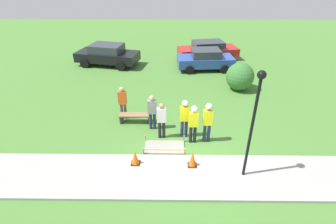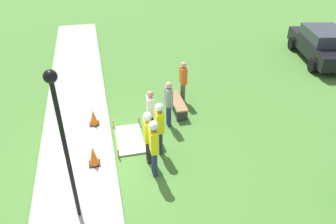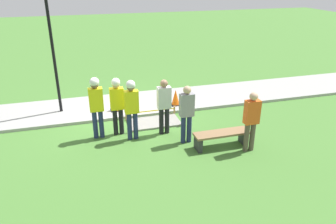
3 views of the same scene
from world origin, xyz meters
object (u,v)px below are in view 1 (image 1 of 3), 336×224
(bystander_in_orange_shirt, at_px, (123,101))
(bystander_in_gray_shirt, at_px, (162,119))
(worker_trainee, at_px, (185,115))
(worker_supervisor, at_px, (208,119))
(parked_car_red, at_px, (208,50))
(traffic_cone_near_patch, at_px, (135,158))
(worker_assistant, at_px, (193,121))
(traffic_cone_far_patch, at_px, (193,159))
(park_bench, at_px, (136,117))
(parked_car_blue, at_px, (205,59))
(parked_car_black, at_px, (107,54))
(bystander_in_white_shirt, at_px, (152,110))
(lamppost_near, at_px, (255,112))

(bystander_in_orange_shirt, bearing_deg, bystander_in_gray_shirt, -40.22)
(bystander_in_gray_shirt, bearing_deg, worker_trainee, 5.49)
(worker_supervisor, bearing_deg, parked_car_red, 83.01)
(traffic_cone_near_patch, bearing_deg, worker_assistant, 34.19)
(traffic_cone_near_patch, bearing_deg, traffic_cone_far_patch, -2.28)
(park_bench, distance_m, parked_car_blue, 8.64)
(worker_trainee, relative_size, bystander_in_orange_shirt, 1.06)
(parked_car_blue, xyz_separation_m, parked_car_black, (-7.36, 0.88, 0.06))
(traffic_cone_near_patch, relative_size, parked_car_blue, 0.14)
(traffic_cone_far_patch, xyz_separation_m, bystander_in_gray_shirt, (-1.23, 1.99, 0.56))
(traffic_cone_near_patch, height_order, parked_car_red, parked_car_red)
(bystander_in_white_shirt, bearing_deg, worker_trainee, -23.54)
(bystander_in_gray_shirt, xyz_separation_m, bystander_in_white_shirt, (-0.46, 0.73, 0.00))
(worker_assistant, xyz_separation_m, parked_car_red, (2.01, 11.51, -0.29))
(worker_supervisor, xyz_separation_m, bystander_in_white_shirt, (-2.42, 1.00, -0.16))
(lamppost_near, relative_size, parked_car_blue, 0.97)
(bystander_in_gray_shirt, relative_size, parked_car_black, 0.35)
(worker_assistant, bearing_deg, bystander_in_orange_shirt, 148.99)
(worker_assistant, xyz_separation_m, bystander_in_gray_shirt, (-1.36, 0.33, -0.09))
(parked_car_black, bearing_deg, lamppost_near, -46.13)
(parked_car_blue, bearing_deg, park_bench, -123.43)
(worker_assistant, relative_size, bystander_in_orange_shirt, 1.04)
(traffic_cone_far_patch, bearing_deg, parked_car_blue, 81.20)
(traffic_cone_near_patch, xyz_separation_m, parked_car_black, (-3.50, 11.58, 0.44))
(bystander_in_gray_shirt, bearing_deg, bystander_in_white_shirt, 122.17)
(park_bench, height_order, parked_car_red, parked_car_red)
(bystander_in_white_shirt, distance_m, parked_car_blue, 8.74)
(bystander_in_gray_shirt, distance_m, parked_car_black, 10.65)
(traffic_cone_near_patch, distance_m, worker_assistant, 2.88)
(traffic_cone_far_patch, relative_size, bystander_in_orange_shirt, 0.37)
(park_bench, height_order, worker_assistant, worker_assistant)
(traffic_cone_near_patch, bearing_deg, parked_car_red, 71.72)
(bystander_in_gray_shirt, relative_size, parked_car_blue, 0.42)
(worker_supervisor, height_order, bystander_in_white_shirt, worker_supervisor)
(traffic_cone_near_patch, bearing_deg, parked_car_blue, 70.18)
(park_bench, bearing_deg, worker_trainee, -26.84)
(traffic_cone_far_patch, bearing_deg, bystander_in_orange_shirt, 131.22)
(worker_supervisor, bearing_deg, worker_assistant, -174.26)
(park_bench, relative_size, lamppost_near, 0.40)
(traffic_cone_far_patch, height_order, park_bench, traffic_cone_far_patch)
(bystander_in_orange_shirt, distance_m, bystander_in_gray_shirt, 2.59)
(lamppost_near, height_order, parked_car_black, lamppost_near)
(traffic_cone_near_patch, bearing_deg, parked_car_black, 106.82)
(bystander_in_orange_shirt, height_order, parked_car_blue, bystander_in_orange_shirt)
(bystander_in_white_shirt, bearing_deg, bystander_in_gray_shirt, -57.83)
(traffic_cone_far_patch, height_order, lamppost_near, lamppost_near)
(worker_supervisor, relative_size, parked_car_blue, 0.45)
(worker_assistant, distance_m, parked_car_red, 11.68)
(bystander_in_orange_shirt, relative_size, lamppost_near, 0.43)
(worker_assistant, distance_m, bystander_in_orange_shirt, 3.89)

